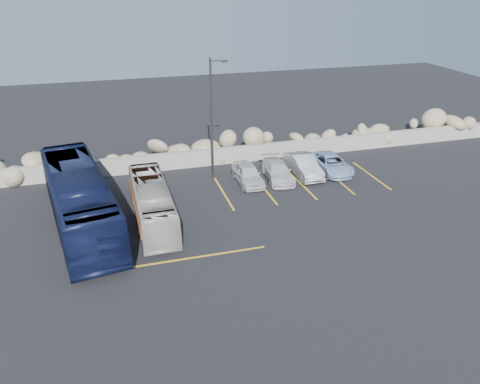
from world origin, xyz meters
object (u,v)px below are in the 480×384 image
object	(u,v)px
car_c	(278,171)
car_d	(331,164)
tour_coach	(79,199)
vintage_bus	(152,203)
car_b	(303,166)
car_a	(248,174)
lamppost	(212,117)

from	to	relation	value
car_c	car_d	bearing A→B (deg)	8.21
tour_coach	car_c	xyz separation A→B (m)	(12.54, 3.15, -1.05)
vintage_bus	car_b	size ratio (longest dim) A/B	1.92
vintage_bus	car_c	world-z (taller)	vintage_bus
vintage_bus	car_b	distance (m)	11.36
tour_coach	car_a	xyz separation A→B (m)	(10.44, 3.11, -0.99)
vintage_bus	car_b	world-z (taller)	vintage_bus
tour_coach	car_c	world-z (taller)	tour_coach
tour_coach	lamppost	bearing A→B (deg)	18.37
vintage_bus	tour_coach	bearing A→B (deg)	172.46
car_d	car_c	bearing A→B (deg)	-176.61
tour_coach	car_b	xyz separation A→B (m)	(14.49, 3.36, -0.94)
vintage_bus	tour_coach	size ratio (longest dim) A/B	0.68
tour_coach	car_a	distance (m)	10.94
lamppost	car_c	size ratio (longest dim) A/B	2.00
car_c	car_d	xyz separation A→B (m)	(4.05, 0.21, 0.01)
car_a	car_c	bearing A→B (deg)	1.24
car_a	car_b	size ratio (longest dim) A/B	0.89
lamppost	tour_coach	size ratio (longest dim) A/B	0.68
lamppost	car_a	size ratio (longest dim) A/B	2.14
car_a	car_b	distance (m)	4.06
car_b	car_d	bearing A→B (deg)	-0.18
car_a	car_c	world-z (taller)	car_a
tour_coach	car_d	distance (m)	16.96
car_a	lamppost	bearing A→B (deg)	146.04
car_d	car_b	bearing A→B (deg)	-179.44
car_b	car_a	bearing A→B (deg)	-176.86
lamppost	car_b	bearing A→B (deg)	-10.38
lamppost	vintage_bus	bearing A→B (deg)	-133.30
lamppost	car_d	size ratio (longest dim) A/B	1.88
car_c	car_b	bearing A→B (deg)	11.26
tour_coach	car_a	size ratio (longest dim) A/B	3.13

